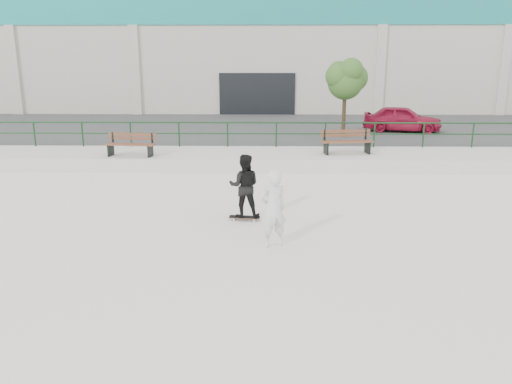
{
  "coord_description": "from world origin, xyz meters",
  "views": [
    {
      "loc": [
        0.55,
        -9.56,
        3.9
      ],
      "look_at": [
        0.33,
        2.0,
        0.88
      ],
      "focal_mm": 35.0,
      "sensor_mm": 36.0,
      "label": 1
    }
  ],
  "objects_px": {
    "red_car": "(402,119)",
    "standing_skater": "(244,186)",
    "skateboard": "(245,217)",
    "bench_left": "(131,145)",
    "tree": "(346,78)",
    "bench_right": "(347,142)",
    "seated_skater": "(273,209)"
  },
  "relations": [
    {
      "from": "red_car",
      "to": "standing_skater",
      "type": "relative_size",
      "value": 2.37
    },
    {
      "from": "seated_skater",
      "to": "bench_left",
      "type": "bearing_deg",
      "value": -81.95
    },
    {
      "from": "red_car",
      "to": "standing_skater",
      "type": "bearing_deg",
      "value": 165.57
    },
    {
      "from": "tree",
      "to": "seated_skater",
      "type": "xyz_separation_m",
      "value": [
        -3.5,
        -13.12,
        -2.34
      ]
    },
    {
      "from": "skateboard",
      "to": "seated_skater",
      "type": "relative_size",
      "value": 0.47
    },
    {
      "from": "skateboard",
      "to": "red_car",
      "type": "bearing_deg",
      "value": 66.78
    },
    {
      "from": "bench_right",
      "to": "red_car",
      "type": "relative_size",
      "value": 0.53
    },
    {
      "from": "standing_skater",
      "to": "seated_skater",
      "type": "relative_size",
      "value": 0.95
    },
    {
      "from": "tree",
      "to": "skateboard",
      "type": "relative_size",
      "value": 4.5
    },
    {
      "from": "bench_left",
      "to": "tree",
      "type": "distance_m",
      "value": 10.32
    },
    {
      "from": "tree",
      "to": "standing_skater",
      "type": "height_order",
      "value": "tree"
    },
    {
      "from": "bench_right",
      "to": "standing_skater",
      "type": "distance_m",
      "value": 7.73
    },
    {
      "from": "standing_skater",
      "to": "seated_skater",
      "type": "height_order",
      "value": "standing_skater"
    },
    {
      "from": "tree",
      "to": "standing_skater",
      "type": "xyz_separation_m",
      "value": [
        -4.19,
        -11.28,
        -2.29
      ]
    },
    {
      "from": "skateboard",
      "to": "bench_left",
      "type": "bearing_deg",
      "value": 132.09
    },
    {
      "from": "bench_left",
      "to": "standing_skater",
      "type": "xyz_separation_m",
      "value": [
        4.48,
        -6.18,
        -0.02
      ]
    },
    {
      "from": "tree",
      "to": "standing_skater",
      "type": "relative_size",
      "value": 2.24
    },
    {
      "from": "tree",
      "to": "seated_skater",
      "type": "height_order",
      "value": "tree"
    },
    {
      "from": "bench_left",
      "to": "seated_skater",
      "type": "xyz_separation_m",
      "value": [
        5.17,
        -8.01,
        -0.07
      ]
    },
    {
      "from": "seated_skater",
      "to": "tree",
      "type": "bearing_deg",
      "value": -129.72
    },
    {
      "from": "bench_left",
      "to": "red_car",
      "type": "xyz_separation_m",
      "value": [
        11.85,
        6.92,
        0.23
      ]
    },
    {
      "from": "bench_right",
      "to": "seated_skater",
      "type": "xyz_separation_m",
      "value": [
        -2.93,
        -8.67,
        -0.1
      ]
    },
    {
      "from": "red_car",
      "to": "tree",
      "type": "bearing_deg",
      "value": 134.63
    },
    {
      "from": "skateboard",
      "to": "seated_skater",
      "type": "height_order",
      "value": "seated_skater"
    },
    {
      "from": "bench_left",
      "to": "standing_skater",
      "type": "distance_m",
      "value": 7.63
    },
    {
      "from": "bench_right",
      "to": "tree",
      "type": "xyz_separation_m",
      "value": [
        0.57,
        4.45,
        2.24
      ]
    },
    {
      "from": "bench_left",
      "to": "skateboard",
      "type": "relative_size",
      "value": 2.36
    },
    {
      "from": "standing_skater",
      "to": "bench_left",
      "type": "bearing_deg",
      "value": -52.56
    },
    {
      "from": "bench_right",
      "to": "red_car",
      "type": "xyz_separation_m",
      "value": [
        3.75,
        6.26,
        0.2
      ]
    },
    {
      "from": "bench_left",
      "to": "standing_skater",
      "type": "relative_size",
      "value": 1.17
    },
    {
      "from": "skateboard",
      "to": "standing_skater",
      "type": "bearing_deg",
      "value": 6.15
    },
    {
      "from": "bench_right",
      "to": "skateboard",
      "type": "xyz_separation_m",
      "value": [
        -3.62,
        -6.83,
        -0.87
      ]
    }
  ]
}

